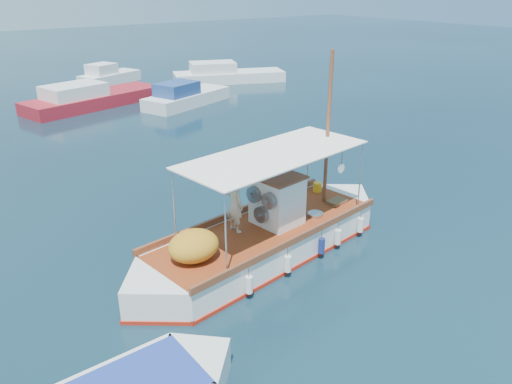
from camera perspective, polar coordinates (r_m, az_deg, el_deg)
ground at (r=16.05m, az=1.63°, el=-5.12°), size 160.00×160.00×0.00m
fishing_caique at (r=14.83m, az=0.91°, el=-5.37°), size 9.60×3.52×5.91m
bg_boat_n at (r=34.40m, az=-18.41°, el=10.03°), size 9.45×4.95×1.80m
bg_boat_ne at (r=33.42m, az=-8.11°, el=10.61°), size 6.72×4.25×1.80m
bg_boat_e at (r=41.16m, az=-3.48°, el=13.13°), size 9.09×5.66×1.80m
bg_boat_far_n at (r=42.11m, az=-16.53°, el=12.47°), size 5.26×3.66×1.80m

